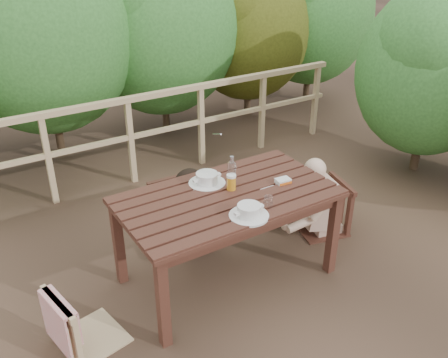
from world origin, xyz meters
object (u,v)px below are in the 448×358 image
diner_right (328,170)px  bread_roll (253,207)px  beer_glass (231,183)px  chair_left (84,291)px  soup_far (207,179)px  tumbler (268,202)px  butter_tub (283,182)px  chair_right (324,187)px  table (227,237)px  soup_near (249,211)px  woman (182,182)px  bottle (232,173)px  chair_far (183,190)px

diner_right → bread_roll: 1.23m
diner_right → beer_glass: (-1.11, -0.08, 0.22)m
chair_left → soup_far: size_ratio=2.96×
tumbler → butter_tub: bearing=35.0°
chair_left → bread_roll: 1.31m
diner_right → butter_tub: diner_right is taller
beer_glass → tumbler: (0.10, -0.34, -0.03)m
chair_right → beer_glass: size_ratio=6.35×
table → butter_tub: (0.48, -0.08, 0.41)m
bread_roll → butter_tub: (0.44, 0.21, -0.02)m
bread_roll → butter_tub: size_ratio=1.17×
soup_near → woman: bearing=90.2°
chair_left → bottle: size_ratio=3.14×
soup_near → butter_tub: 0.57m
table → bottle: bearing=41.8°
chair_far → chair_right: size_ratio=1.12×
beer_glass → butter_tub: bearing=-17.4°
soup_near → tumbler: size_ratio=3.45×
woman → soup_far: size_ratio=3.92×
woman → butter_tub: bearing=125.1°
woman → butter_tub: 0.96m
butter_tub → table: bearing=176.3°
woman → table: bearing=94.8°
chair_left → butter_tub: bearing=-100.6°
beer_glass → table: bearing=-143.7°
table → chair_right: (1.15, 0.12, 0.07)m
soup_far → tumbler: bearing=-68.9°
chair_far → woman: woman is taller
soup_far → chair_far: bearing=89.5°
chair_right → diner_right: (0.03, 0.00, 0.17)m
bread_roll → tumbler: tumbler is taller
chair_far → beer_glass: size_ratio=7.14×
table → butter_tub: size_ratio=14.09×
bottle → butter_tub: bottle is taller
chair_far → diner_right: diner_right is taller
chair_left → bread_roll: size_ratio=6.36×
beer_glass → butter_tub: size_ratio=1.22×
table → tumbler: bearing=-59.9°
chair_left → soup_near: size_ratio=3.05×
chair_right → woman: 1.32m
chair_far → soup_near: chair_far is taller
chair_left → table: bearing=-96.7°
table → beer_glass: size_ratio=11.60×
soup_far → bottle: bearing=-51.8°
chair_left → chair_far: size_ratio=0.86×
woman → tumbler: bearing=103.6°
table → bottle: 0.54m
diner_right → soup_near: diner_right is taller
table → diner_right: 1.21m
woman → soup_near: bearing=92.1°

